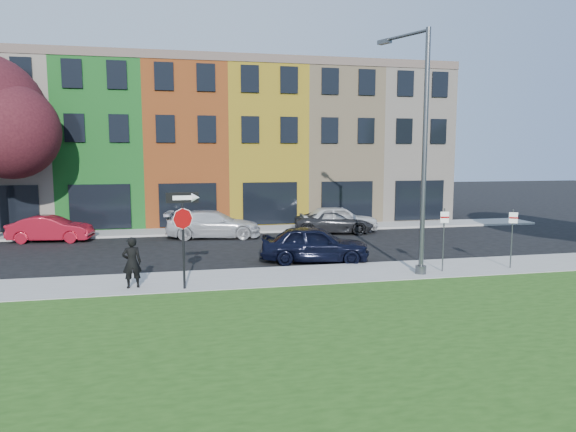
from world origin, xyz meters
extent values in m
plane|color=black|center=(0.00, 0.00, 0.00)|extent=(120.00, 120.00, 0.00)
cube|color=gray|center=(2.00, 3.00, 0.06)|extent=(40.00, 3.00, 0.12)
cube|color=gray|center=(-3.00, 15.00, 0.06)|extent=(40.00, 2.40, 0.12)
cube|color=beige|center=(-15.00, 21.20, 5.00)|extent=(5.00, 10.00, 10.00)
cube|color=green|center=(-10.00, 21.20, 5.00)|extent=(5.00, 10.00, 10.00)
cube|color=#CA5A21|center=(-5.00, 21.20, 5.00)|extent=(5.00, 10.00, 10.00)
cube|color=yellow|center=(0.00, 21.20, 5.00)|extent=(5.00, 10.00, 10.00)
cube|color=tan|center=(5.00, 21.20, 5.00)|extent=(5.00, 10.00, 10.00)
cube|color=#BBAE9E|center=(10.00, 21.20, 5.00)|extent=(5.00, 10.00, 10.00)
cube|color=black|center=(-2.50, 16.14, 1.50)|extent=(30.00, 0.12, 2.60)
cylinder|color=black|center=(-5.40, 1.90, 1.68)|extent=(0.08, 0.08, 3.12)
cylinder|color=white|center=(-5.40, 1.88, 2.46)|extent=(0.72, 0.06, 0.72)
cylinder|color=#8E0709|center=(-5.40, 1.85, 2.46)|extent=(0.68, 0.05, 0.68)
cube|color=black|center=(-5.40, 1.88, 3.15)|extent=(1.05, 0.09, 0.34)
cube|color=white|center=(-5.40, 1.85, 3.15)|extent=(0.66, 0.05, 0.14)
imported|color=black|center=(-7.09, 2.36, 0.98)|extent=(0.77, 0.64, 1.72)
imported|color=black|center=(0.05, 5.57, 0.78)|extent=(3.80, 5.35, 1.55)
imported|color=maroon|center=(-12.09, 13.29, 0.68)|extent=(2.35, 4.43, 1.35)
imported|color=#B5B6BA|center=(-3.72, 12.81, 0.74)|extent=(3.27, 5.60, 1.48)
imported|color=black|center=(3.20, 13.06, 0.64)|extent=(3.84, 5.38, 1.27)
imported|color=silver|center=(3.52, 13.25, 0.78)|extent=(2.27, 4.76, 1.56)
cylinder|color=#4A4C4F|center=(3.26, 2.24, 4.56)|extent=(0.18, 0.18, 8.88)
cylinder|color=#4A4C4F|center=(3.26, 2.24, 0.27)|extent=(0.40, 0.40, 0.30)
cylinder|color=#4A4C4F|center=(2.85, 3.16, 8.90)|extent=(0.92, 1.88, 0.12)
cube|color=#4A4C4F|center=(2.40, 4.16, 8.85)|extent=(0.45, 0.60, 0.16)
cylinder|color=#4A4C4F|center=(4.24, 2.43, 1.33)|extent=(0.05, 0.05, 2.41)
cube|color=white|center=(4.24, 2.40, 2.19)|extent=(0.32, 0.08, 0.42)
cube|color=#8E0709|center=(4.24, 2.38, 2.19)|extent=(0.32, 0.07, 0.06)
cylinder|color=#4A4C4F|center=(7.12, 2.38, 1.27)|extent=(0.05, 0.05, 2.31)
cube|color=white|center=(7.12, 2.35, 2.10)|extent=(0.30, 0.15, 0.42)
cube|color=#8E0709|center=(7.12, 2.33, 2.10)|extent=(0.29, 0.14, 0.06)
sphere|color=black|center=(-13.69, 13.24, 5.66)|extent=(4.78, 4.78, 4.78)
camera|label=1|loc=(-5.47, -15.05, 4.59)|focal=32.00mm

